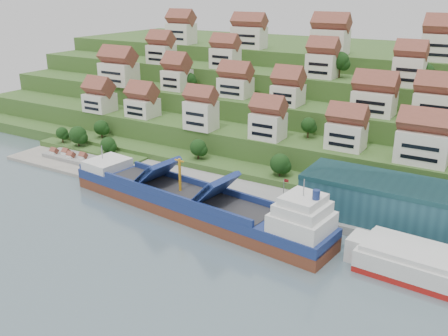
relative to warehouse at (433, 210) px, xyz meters
The scene contains 11 objects.
ground 55.18m from the warehouse, 161.90° to the right, with size 300.00×300.00×0.00m, color slate.
quay 32.64m from the warehouse, behind, with size 180.00×14.00×2.20m, color gray.
pebble_beach 110.32m from the warehouse, behind, with size 45.00×20.00×1.00m, color gray.
hillside 101.03m from the warehouse, 121.00° to the left, with size 260.00×128.00×31.00m.
hillside_village 68.19m from the warehouse, 138.44° to the left, with size 158.13×64.36×28.97m.
hillside_trees 68.55m from the warehouse, 155.66° to the left, with size 142.40×62.40×30.93m.
warehouse is the anchor object (origin of this frame).
flagpole 34.60m from the warehouse, 168.33° to the right, with size 1.28×0.16×8.00m.
beach_huts 112.29m from the warehouse, behind, with size 14.40×3.70×2.20m.
cargo_ship 55.35m from the warehouse, 160.59° to the right, with size 77.53×20.50×16.99m.
second_ship 20.11m from the warehouse, 70.44° to the right, with size 33.64×14.19×9.56m.
Camera 1 is at (64.85, -96.00, 55.17)m, focal length 40.00 mm.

